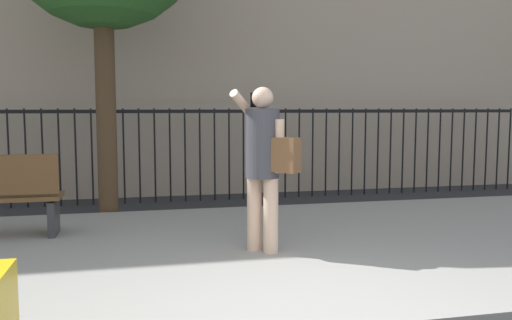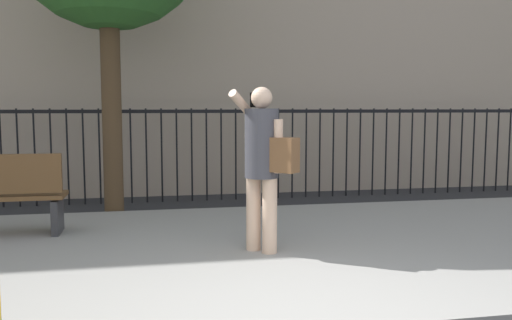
{
  "view_description": "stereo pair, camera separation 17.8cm",
  "coord_description": "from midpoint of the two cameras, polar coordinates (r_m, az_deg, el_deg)",
  "views": [
    {
      "loc": [
        -1.17,
        -3.18,
        1.61
      ],
      "look_at": [
        0.05,
        2.26,
        1.06
      ],
      "focal_mm": 37.11,
      "sensor_mm": 36.0,
      "label": 1
    },
    {
      "loc": [
        -0.99,
        -3.22,
        1.61
      ],
      "look_at": [
        0.05,
        2.26,
        1.06
      ],
      "focal_mm": 37.11,
      "sensor_mm": 36.0,
      "label": 2
    }
  ],
  "objects": [
    {
      "name": "sidewalk",
      "position": [
        5.71,
        -1.28,
        -9.93
      ],
      "size": [
        28.0,
        4.4,
        0.15
      ],
      "primitive_type": "cube",
      "color": "gray",
      "rests_on": "ground"
    },
    {
      "name": "pedestrian_on_phone",
      "position": [
        5.29,
        -0.01,
        0.32
      ],
      "size": [
        0.68,
        0.69,
        1.67
      ],
      "color": "beige",
      "rests_on": "sidewalk"
    },
    {
      "name": "iron_fence",
      "position": [
        9.18,
        -5.84,
        1.94
      ],
      "size": [
        12.03,
        0.04,
        1.6
      ],
      "color": "black",
      "rests_on": "ground"
    }
  ]
}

